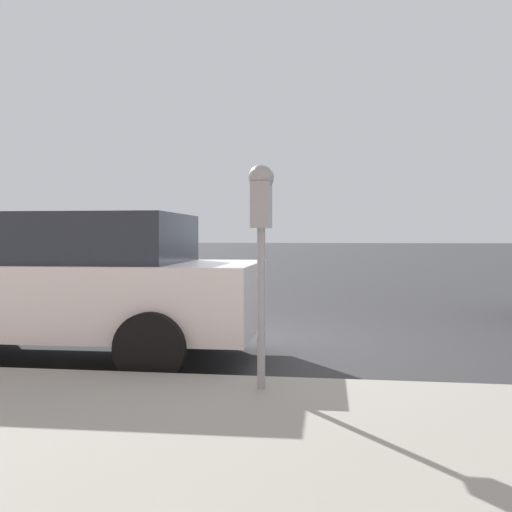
# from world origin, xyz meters

# --- Properties ---
(ground_plane) EXTENTS (220.00, 220.00, 0.00)m
(ground_plane) POSITION_xyz_m (0.00, 0.00, 0.00)
(ground_plane) COLOR #333335
(parking_meter) EXTENTS (0.21, 0.19, 1.67)m
(parking_meter) POSITION_xyz_m (-2.58, -0.76, 1.44)
(parking_meter) COLOR gray
(parking_meter) RESTS_ON sidewalk
(car_white) EXTENTS (2.11, 4.35, 1.53)m
(car_white) POSITION_xyz_m (-1.08, 1.61, 0.81)
(car_white) COLOR silver
(car_white) RESTS_ON ground_plane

